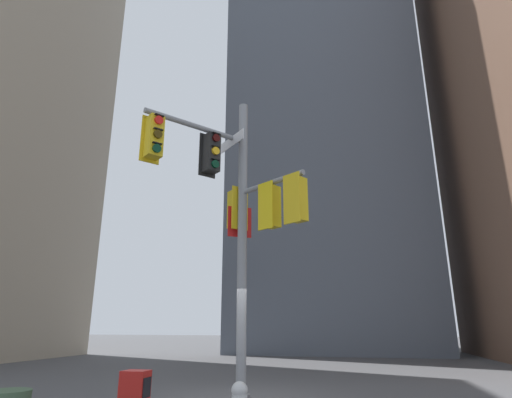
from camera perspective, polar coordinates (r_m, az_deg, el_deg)
name	(u,v)px	position (r m, az deg, el deg)	size (l,w,h in m)	color
building_mid_block	(323,83)	(36.18, 9.14, 15.30)	(12.72, 12.72, 41.50)	#4C5460
signal_pole_assembly	(236,204)	(10.25, -2.70, -0.67)	(3.70, 2.67, 7.49)	gray
newspaper_box	(134,398)	(8.26, -16.27, -24.62)	(0.45, 0.36, 0.90)	red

